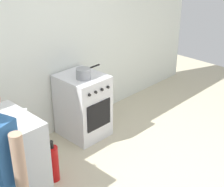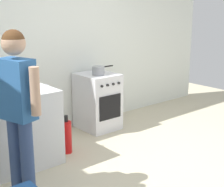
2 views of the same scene
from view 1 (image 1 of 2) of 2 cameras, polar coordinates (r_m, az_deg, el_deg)
name	(u,v)px [view 1 (image 1 of 2)]	position (r m, az deg, el deg)	size (l,w,h in m)	color
back_wall	(38,41)	(4.28, -12.20, 8.51)	(6.00, 0.10, 2.60)	silver
oven_left	(83,106)	(4.52, -4.86, -2.02)	(0.52, 0.62, 0.85)	silver
pot	(84,74)	(4.24, -4.75, 3.33)	(0.36, 0.18, 0.13)	gray
knife_bread	(8,114)	(3.47, -16.93, -3.22)	(0.35, 0.12, 0.01)	silver
fire_extinguisher	(53,163)	(3.86, -9.81, -11.36)	(0.13, 0.13, 0.50)	red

